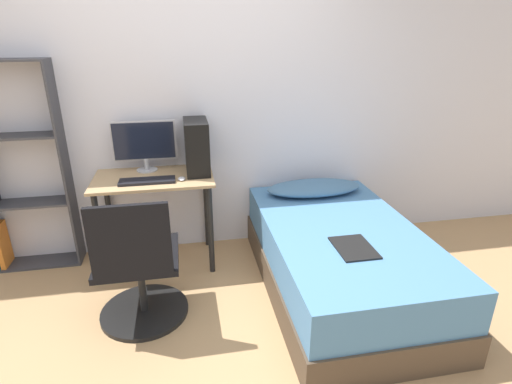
% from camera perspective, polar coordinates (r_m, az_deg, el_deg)
% --- Properties ---
extents(ground_plane, '(14.00, 14.00, 0.00)m').
position_cam_1_polar(ground_plane, '(2.58, -6.82, -23.09)').
color(ground_plane, tan).
extents(wall_back, '(8.00, 0.05, 2.50)m').
position_cam_1_polar(wall_back, '(3.40, -9.75, 11.84)').
color(wall_back, silver).
rests_on(wall_back, ground_plane).
extents(desk, '(0.93, 0.55, 0.77)m').
position_cam_1_polar(desk, '(3.28, -14.21, -0.21)').
color(desk, tan).
rests_on(desk, ground_plane).
extents(office_chair, '(0.60, 0.60, 0.92)m').
position_cam_1_polar(office_chair, '(2.77, -16.35, -11.28)').
color(office_chair, black).
rests_on(office_chair, ground_plane).
extents(bed, '(1.08, 1.83, 0.52)m').
position_cam_1_polar(bed, '(3.07, 11.87, -9.30)').
color(bed, '#4C3D2D').
rests_on(bed, ground_plane).
extents(pillow, '(0.82, 0.36, 0.11)m').
position_cam_1_polar(pillow, '(3.49, 8.27, 0.61)').
color(pillow, teal).
rests_on(pillow, bed).
extents(magazine, '(0.24, 0.32, 0.01)m').
position_cam_1_polar(magazine, '(2.68, 13.81, -7.72)').
color(magazine, black).
rests_on(magazine, bed).
extents(monitor, '(0.50, 0.17, 0.41)m').
position_cam_1_polar(monitor, '(3.35, -15.67, 6.72)').
color(monitor, '#B7B7BC').
rests_on(monitor, desk).
extents(keyboard, '(0.42, 0.14, 0.02)m').
position_cam_1_polar(keyboard, '(3.13, -15.29, 1.55)').
color(keyboard, black).
rests_on(keyboard, desk).
extents(pc_tower, '(0.18, 0.37, 0.42)m').
position_cam_1_polar(pc_tower, '(3.23, -8.48, 6.45)').
color(pc_tower, black).
rests_on(pc_tower, desk).
extents(mouse, '(0.06, 0.09, 0.02)m').
position_cam_1_polar(mouse, '(3.12, -10.57, 1.88)').
color(mouse, silver).
rests_on(mouse, desk).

